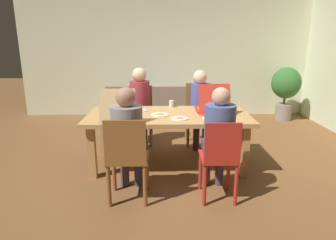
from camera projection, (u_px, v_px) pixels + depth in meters
The scene contains 21 objects.
ground_plane at pixel (168, 164), 4.14m from camera, with size 20.00×20.00×0.00m, color brown.
back_wall at pixel (166, 56), 6.68m from camera, with size 6.52×0.12×2.68m, color beige.
dining_table at pixel (168, 120), 3.97m from camera, with size 2.17×1.03×0.73m.
chair_0 at pixel (141, 112), 4.95m from camera, with size 0.40×0.43×0.96m.
person_0 at pixel (140, 100), 4.76m from camera, with size 0.32×0.50×1.28m.
chair_1 at pixel (220, 158), 3.08m from camera, with size 0.38×0.42×0.91m.
person_1 at pixel (218, 133), 3.15m from camera, with size 0.32×0.50×1.23m.
chair_2 at pixel (198, 111), 4.93m from camera, with size 0.44×0.39×1.00m.
person_2 at pixel (200, 102), 4.73m from camera, with size 0.29×0.50×1.24m.
chair_3 at pixel (127, 158), 3.05m from camera, with size 0.44×0.40×0.94m.
person_3 at pixel (128, 134), 3.13m from camera, with size 0.33×0.51×1.24m.
pizza_box_0 at pixel (120, 115), 3.69m from camera, with size 0.42×0.57×0.41m.
pizza_box_1 at pixel (211, 108), 4.09m from camera, with size 0.41×0.58×0.41m.
plate_0 at pixel (160, 114), 3.90m from camera, with size 0.24×0.24×0.03m.
plate_1 at pixel (210, 118), 3.75m from camera, with size 0.21×0.21×0.01m.
plate_2 at pixel (140, 110), 4.13m from camera, with size 0.22×0.22×0.03m.
plate_3 at pixel (180, 118), 3.70m from camera, with size 0.22×0.22×0.03m.
drinking_glass_0 at pixel (228, 111), 3.86m from camera, with size 0.07×0.07×0.13m, color silver.
drinking_glass_1 at pixel (171, 104), 4.35m from camera, with size 0.07×0.07×0.10m, color silver.
couch at pixel (160, 108), 6.32m from camera, with size 2.17×0.87×0.81m.
potted_plant at pixel (286, 87), 6.30m from camera, with size 0.61×0.61×1.15m.
Camera 1 is at (-0.07, -3.84, 1.69)m, focal length 31.42 mm.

